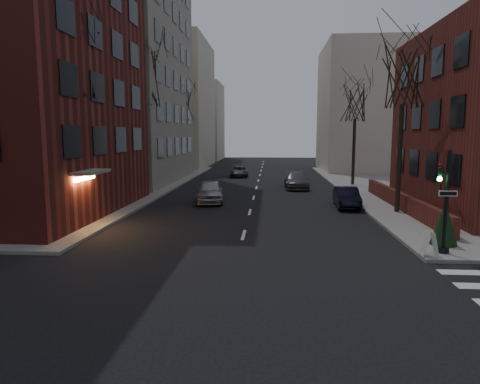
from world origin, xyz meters
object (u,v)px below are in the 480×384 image
(streetlamp_near, at_px, (137,141))
(car_lane_far, at_px, (239,171))
(car_lane_silver, at_px, (210,191))
(evergreen_shrub, at_px, (444,223))
(sandwich_board, at_px, (430,244))
(car_lane_gray, at_px, (296,180))
(tree_right_a, at_px, (404,76))
(tree_left_b, at_px, (143,80))
(tree_left_c, at_px, (181,104))
(streetlamp_far, at_px, (190,138))
(tree_left_a, at_px, (74,60))
(traffic_signal, at_px, (444,208))
(tree_right_b, at_px, (355,102))
(parked_sedan, at_px, (347,197))

(streetlamp_near, bearing_deg, car_lane_far, 71.69)
(streetlamp_near, height_order, car_lane_silver, streetlamp_near)
(evergreen_shrub, bearing_deg, sandwich_board, -124.47)
(car_lane_silver, height_order, car_lane_gray, car_lane_silver)
(tree_right_a, bearing_deg, car_lane_far, 116.80)
(tree_left_b, xyz_separation_m, evergreen_shrub, (17.30, -15.74, -7.85))
(tree_left_c, height_order, streetlamp_far, tree_left_c)
(streetlamp_near, distance_m, streetlamp_far, 20.00)
(tree_left_a, distance_m, streetlamp_far, 28.32)
(traffic_signal, height_order, tree_left_a, tree_left_a)
(traffic_signal, xyz_separation_m, evergreen_shrub, (0.56, 1.27, -0.84))
(tree_right_a, relative_size, evergreen_shrub, 5.32)
(tree_left_b, bearing_deg, tree_right_b, 18.82)
(streetlamp_far, height_order, car_lane_gray, streetlamp_far)
(streetlamp_far, height_order, evergreen_shrub, streetlamp_far)
(tree_right_b, relative_size, sandwich_board, 9.76)
(streetlamp_near, distance_m, parked_sedan, 14.95)
(tree_left_a, xyz_separation_m, evergreen_shrub, (17.30, -3.74, -7.41))
(tree_left_a, height_order, tree_left_c, tree_left_a)
(tree_right_a, distance_m, streetlamp_near, 17.87)
(sandwich_board, relative_size, evergreen_shrub, 0.51)
(evergreen_shrub, bearing_deg, parked_sedan, 103.10)
(tree_right_b, bearing_deg, tree_left_b, -161.18)
(tree_left_b, height_order, tree_left_c, tree_left_b)
(tree_left_b, distance_m, parked_sedan, 18.10)
(traffic_signal, relative_size, sandwich_board, 4.25)
(tree_left_c, bearing_deg, streetlamp_near, -88.09)
(traffic_signal, relative_size, tree_right_a, 0.41)
(streetlamp_near, bearing_deg, tree_left_b, 98.53)
(car_lane_far, bearing_deg, streetlamp_near, -110.32)
(car_lane_gray, height_order, sandwich_board, car_lane_gray)
(tree_left_c, distance_m, sandwich_board, 36.12)
(streetlamp_near, bearing_deg, tree_left_a, -94.29)
(tree_right_b, relative_size, car_lane_far, 2.21)
(traffic_signal, bearing_deg, tree_left_c, 118.36)
(streetlamp_near, relative_size, car_lane_gray, 1.29)
(streetlamp_near, xyz_separation_m, sandwich_board, (15.50, -13.48, -3.62))
(tree_left_b, relative_size, parked_sedan, 2.69)
(parked_sedan, distance_m, car_lane_far, 21.52)
(traffic_signal, xyz_separation_m, tree_left_a, (-16.74, 5.01, 6.56))
(parked_sedan, relative_size, car_lane_gray, 0.82)
(tree_right_a, relative_size, tree_right_b, 1.06)
(tree_right_b, height_order, streetlamp_near, tree_right_b)
(tree_left_b, distance_m, car_lane_far, 17.49)
(tree_left_a, height_order, parked_sedan, tree_left_a)
(streetlamp_near, bearing_deg, traffic_signal, -38.87)
(tree_left_a, distance_m, car_lane_far, 27.87)
(evergreen_shrub, bearing_deg, streetlamp_near, 144.90)
(streetlamp_far, bearing_deg, car_lane_silver, -75.67)
(tree_left_a, bearing_deg, tree_left_c, 90.00)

